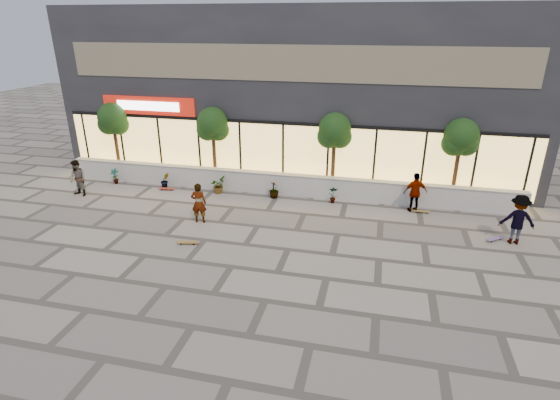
% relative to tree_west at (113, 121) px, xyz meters
% --- Properties ---
extents(ground, '(80.00, 80.00, 0.00)m').
position_rel_tree_west_xyz_m(ground, '(9.00, -7.70, -2.99)').
color(ground, gray).
rests_on(ground, ground).
extents(planter_wall, '(22.00, 0.42, 1.04)m').
position_rel_tree_west_xyz_m(planter_wall, '(9.00, -0.70, -2.46)').
color(planter_wall, silver).
rests_on(planter_wall, ground).
extents(retail_building, '(24.00, 9.17, 8.50)m').
position_rel_tree_west_xyz_m(retail_building, '(9.00, 4.79, 1.26)').
color(retail_building, '#26262B').
rests_on(retail_building, ground).
extents(shrub_a, '(0.43, 0.29, 0.81)m').
position_rel_tree_west_xyz_m(shrub_a, '(0.50, -1.25, -2.58)').
color(shrub_a, '#103413').
rests_on(shrub_a, ground).
extents(shrub_b, '(0.57, 0.57, 0.81)m').
position_rel_tree_west_xyz_m(shrub_b, '(3.30, -1.25, -2.58)').
color(shrub_b, '#103413').
rests_on(shrub_b, ground).
extents(shrub_c, '(0.68, 0.77, 0.81)m').
position_rel_tree_west_xyz_m(shrub_c, '(6.10, -1.25, -2.58)').
color(shrub_c, '#103413').
rests_on(shrub_c, ground).
extents(shrub_d, '(0.64, 0.64, 0.81)m').
position_rel_tree_west_xyz_m(shrub_d, '(8.90, -1.25, -2.58)').
color(shrub_d, '#103413').
rests_on(shrub_d, ground).
extents(shrub_e, '(0.46, 0.35, 0.81)m').
position_rel_tree_west_xyz_m(shrub_e, '(11.70, -1.25, -2.58)').
color(shrub_e, '#103413').
rests_on(shrub_e, ground).
extents(tree_west, '(1.60, 1.50, 3.92)m').
position_rel_tree_west_xyz_m(tree_west, '(0.00, 0.00, 0.00)').
color(tree_west, '#4E301B').
rests_on(tree_west, ground).
extents(tree_midwest, '(1.60, 1.50, 3.92)m').
position_rel_tree_west_xyz_m(tree_midwest, '(5.50, 0.00, 0.00)').
color(tree_midwest, '#4E301B').
rests_on(tree_midwest, ground).
extents(tree_mideast, '(1.60, 1.50, 3.92)m').
position_rel_tree_west_xyz_m(tree_mideast, '(11.50, 0.00, 0.00)').
color(tree_mideast, '#4E301B').
rests_on(tree_mideast, ground).
extents(tree_east, '(1.60, 1.50, 3.92)m').
position_rel_tree_west_xyz_m(tree_east, '(17.00, 0.00, 0.00)').
color(tree_east, '#4E301B').
rests_on(tree_east, ground).
extents(skater_center, '(0.69, 0.51, 1.71)m').
position_rel_tree_west_xyz_m(skater_center, '(6.56, -4.59, -2.13)').
color(skater_center, white).
rests_on(skater_center, ground).
extents(skater_left, '(0.98, 0.84, 1.75)m').
position_rel_tree_west_xyz_m(skater_left, '(-0.19, -3.12, -2.11)').
color(skater_left, tan).
rests_on(skater_left, ground).
extents(skater_right_near, '(1.12, 0.71, 1.77)m').
position_rel_tree_west_xyz_m(skater_right_near, '(15.26, -1.40, -2.10)').
color(skater_right_near, silver).
rests_on(skater_right_near, ground).
extents(skater_right_far, '(1.25, 0.73, 1.92)m').
position_rel_tree_west_xyz_m(skater_right_far, '(18.80, -3.60, -2.02)').
color(skater_right_far, '#9E3E1C').
rests_on(skater_right_far, ground).
extents(skateboard_center, '(0.81, 0.36, 0.10)m').
position_rel_tree_west_xyz_m(skateboard_center, '(6.87, -6.53, -2.91)').
color(skateboard_center, brown).
rests_on(skateboard_center, ground).
extents(skateboard_left, '(0.81, 0.32, 0.09)m').
position_rel_tree_west_xyz_m(skateboard_left, '(3.47, -1.50, -2.91)').
color(skateboard_left, red).
rests_on(skateboard_left, ground).
extents(skateboard_right_near, '(0.72, 0.20, 0.09)m').
position_rel_tree_west_xyz_m(skateboard_right_near, '(15.60, -1.50, -2.91)').
color(skateboard_right_near, olive).
rests_on(skateboard_right_near, ground).
extents(skateboard_right_far, '(0.73, 0.62, 0.09)m').
position_rel_tree_west_xyz_m(skateboard_right_far, '(18.17, -3.57, -2.91)').
color(skateboard_right_far, '#644E8F').
rests_on(skateboard_right_far, ground).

